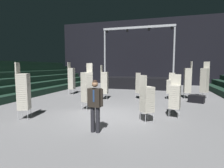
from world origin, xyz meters
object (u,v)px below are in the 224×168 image
object	(u,v)px
chair_stack_rear_left	(171,86)
chair_stack_front_left	(104,82)
chair_stack_front_right	(205,80)
chair_stack_mid_centre	(188,80)
chair_stack_mid_right	(87,87)
stage_riser	(139,82)
chair_stack_aisle_left	(72,78)
chair_stack_rear_centre	(175,96)
chair_stack_rear_right	(23,91)
chair_stack_mid_left	(140,86)
chair_stack_aisle_right	(147,99)
man_with_tie	(95,103)
equipment_road_case	(196,99)

from	to	relation	value
chair_stack_rear_left	chair_stack_front_left	bearing A→B (deg)	36.61
chair_stack_front_right	chair_stack_mid_centre	bearing A→B (deg)	61.90
chair_stack_mid_right	stage_riser	bearing A→B (deg)	-73.22
chair_stack_rear_left	chair_stack_aisle_left	distance (m)	7.59
chair_stack_mid_right	chair_stack_rear_centre	bearing A→B (deg)	-158.56
chair_stack_rear_left	chair_stack_rear_right	distance (m)	8.88
stage_riser	chair_stack_mid_right	xyz separation A→B (m)	(-1.36, -9.88, 0.55)
chair_stack_mid_left	chair_stack_aisle_right	bearing A→B (deg)	-41.97
chair_stack_front_left	man_with_tie	bearing A→B (deg)	9.30
chair_stack_mid_centre	chair_stack_rear_centre	size ratio (longest dim) A/B	1.36
chair_stack_mid_centre	chair_stack_front_right	bearing A→B (deg)	-69.13
chair_stack_mid_centre	equipment_road_case	world-z (taller)	chair_stack_mid_centre
chair_stack_rear_right	chair_stack_mid_left	bearing A→B (deg)	123.58
chair_stack_front_right	chair_stack_mid_centre	size ratio (longest dim) A/B	1.00
chair_stack_aisle_right	man_with_tie	bearing A→B (deg)	-83.36
chair_stack_rear_centre	chair_stack_mid_centre	bearing A→B (deg)	-89.76
chair_stack_mid_left	equipment_road_case	world-z (taller)	chair_stack_mid_left
chair_stack_front_right	chair_stack_mid_right	xyz separation A→B (m)	(-6.55, -5.34, -0.08)
chair_stack_rear_right	chair_stack_front_right	bearing A→B (deg)	109.80
chair_stack_aisle_left	chair_stack_rear_right	bearing A→B (deg)	9.58
chair_stack_mid_right	chair_stack_aisle_left	xyz separation A→B (m)	(-3.31, 4.39, 0.08)
chair_stack_front_left	chair_stack_aisle_left	world-z (taller)	chair_stack_aisle_left
chair_stack_rear_left	equipment_road_case	distance (m)	1.76
chair_stack_mid_left	chair_stack_rear_right	world-z (taller)	chair_stack_rear_right
chair_stack_mid_centre	chair_stack_rear_centre	xyz separation A→B (m)	(-1.13, -5.06, -0.34)
chair_stack_front_right	chair_stack_aisle_left	xyz separation A→B (m)	(-9.85, -0.95, 0.00)
chair_stack_front_right	chair_stack_aisle_left	world-z (taller)	same
man_with_tie	chair_stack_aisle_left	world-z (taller)	chair_stack_aisle_left
chair_stack_front_right	chair_stack_mid_centre	distance (m)	1.27
stage_riser	chair_stack_mid_left	xyz separation A→B (m)	(0.88, -6.07, 0.26)
man_with_tie	chair_stack_front_right	size ratio (longest dim) A/B	0.70
chair_stack_aisle_left	chair_stack_rear_centre	bearing A→B (deg)	56.08
chair_stack_mid_right	chair_stack_rear_centre	world-z (taller)	chair_stack_mid_right
man_with_tie	chair_stack_rear_centre	world-z (taller)	chair_stack_rear_centre
chair_stack_front_right	chair_stack_rear_left	size ratio (longest dim) A/B	1.43
stage_riser	chair_stack_mid_right	size ratio (longest dim) A/B	2.95
man_with_tie	chair_stack_mid_right	size ratio (longest dim) A/B	0.75
man_with_tie	chair_stack_mid_centre	bearing A→B (deg)	-113.95
chair_stack_front_right	chair_stack_aisle_right	world-z (taller)	chair_stack_front_right
chair_stack_front_right	chair_stack_rear_right	distance (m)	11.35
chair_stack_front_right	chair_stack_aisle_right	xyz separation A→B (m)	(-3.40, -6.56, -0.34)
chair_stack_mid_left	chair_stack_rear_centre	bearing A→B (deg)	-25.66
chair_stack_mid_left	chair_stack_aisle_right	world-z (taller)	chair_stack_aisle_right
chair_stack_front_left	chair_stack_rear_centre	size ratio (longest dim) A/B	1.23
stage_riser	chair_stack_rear_centre	size ratio (longest dim) A/B	3.75
chair_stack_front_left	equipment_road_case	size ratio (longest dim) A/B	2.56
chair_stack_front_left	chair_stack_front_right	distance (m)	7.01
stage_riser	chair_stack_mid_left	distance (m)	6.13
chair_stack_mid_right	chair_stack_aisle_right	size ratio (longest dim) A/B	1.27
chair_stack_front_left	chair_stack_rear_left	distance (m)	4.47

